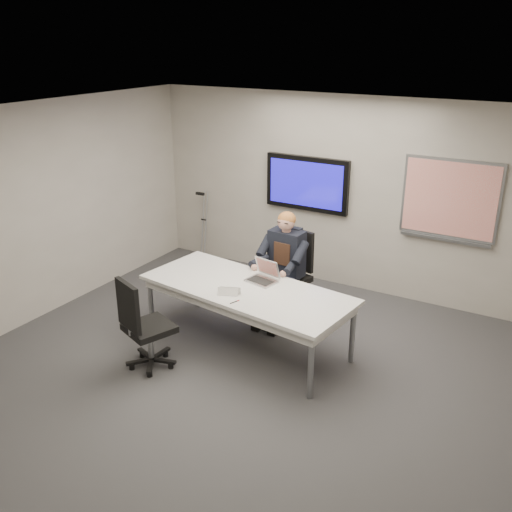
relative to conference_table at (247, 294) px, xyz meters
The scene contains 14 objects.
floor 1.00m from the conference_table, 75.12° to the right, with size 6.00×6.00×0.02m, color #333335.
ceiling 2.23m from the conference_table, 75.12° to the right, with size 6.00×6.00×0.02m, color silver.
wall_back 2.41m from the conference_table, 85.39° to the left, with size 6.00×0.02×2.80m, color #9C978D.
wall_left 2.98m from the conference_table, 166.05° to the right, with size 0.02×6.00×2.80m, color #9C978D.
conference_table is the anchor object (origin of this frame).
tv_display 2.41m from the conference_table, 97.96° to the left, with size 1.30×0.09×0.80m.
whiteboard 2.98m from the conference_table, 52.61° to the left, with size 1.25×0.08×1.10m.
office_chair_far 1.12m from the conference_table, 88.51° to the left, with size 0.65×0.65×1.14m.
office_chair_near 1.27m from the conference_table, 126.94° to the right, with size 0.68×0.68×1.10m.
seated_person 0.81m from the conference_table, 88.78° to the left, with size 0.46×0.79×1.45m.
crutch 3.01m from the conference_table, 134.70° to the left, with size 0.16×0.24×1.20m, color #B0B3B8, non-canonical shape.
laptop 0.33m from the conference_table, 75.93° to the left, with size 0.39×0.39×0.25m.
name_tent 0.31m from the conference_table, 103.63° to the right, with size 0.24×0.07×0.10m, color white, non-canonical shape.
pen 0.43m from the conference_table, 77.20° to the right, with size 0.01×0.01×0.13m, color black.
Camera 1 is at (2.98, -4.51, 3.57)m, focal length 40.00 mm.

